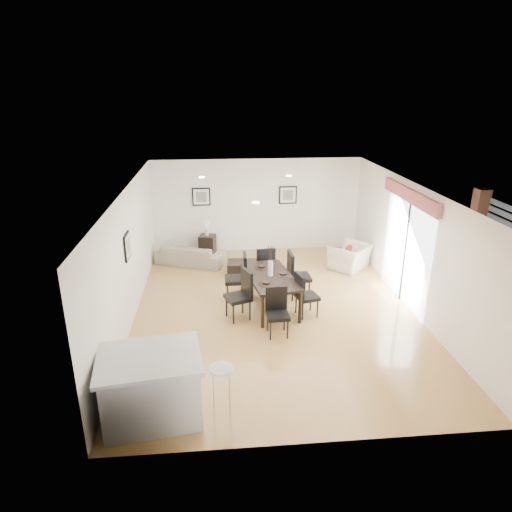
{
  "coord_description": "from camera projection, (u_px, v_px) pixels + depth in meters",
  "views": [
    {
      "loc": [
        -1.23,
        -8.88,
        4.61
      ],
      "look_at": [
        -0.36,
        0.4,
        1.13
      ],
      "focal_mm": 32.0,
      "sensor_mm": 36.0,
      "label": 1
    }
  ],
  "objects": [
    {
      "name": "dining_chair_foot",
      "position": [
        265.0,
        265.0,
        11.01
      ],
      "size": [
        0.5,
        0.5,
        1.01
      ],
      "rotation": [
        0.0,
        0.0,
        3.26
      ],
      "color": "black",
      "rests_on": "ground"
    },
    {
      "name": "dining_chair_efar",
      "position": [
        295.0,
        273.0,
        10.41
      ],
      "size": [
        0.52,
        0.52,
        1.1
      ],
      "rotation": [
        0.0,
        0.0,
        1.62
      ],
      "color": "black",
      "rests_on": "ground"
    },
    {
      "name": "framed_print_left_wall",
      "position": [
        127.0,
        246.0,
        8.99
      ],
      "size": [
        0.04,
        0.52,
        0.52
      ],
      "rotation": [
        0.0,
        0.0,
        1.57
      ],
      "color": "black",
      "rests_on": "wall_left"
    },
    {
      "name": "ceiling",
      "position": [
        276.0,
        189.0,
        9.06
      ],
      "size": [
        6.0,
        8.0,
        0.02
      ],
      "primitive_type": "cube",
      "color": "white",
      "rests_on": "wall_back"
    },
    {
      "name": "bar_stool",
      "position": [
        221.0,
        374.0,
        6.65
      ],
      "size": [
        0.36,
        0.36,
        0.78
      ],
      "color": "white",
      "rests_on": "ground"
    },
    {
      "name": "vase",
      "position": [
        270.0,
        262.0,
        9.77
      ],
      "size": [
        0.75,
        1.22,
        0.69
      ],
      "color": "white",
      "rests_on": "dining_table"
    },
    {
      "name": "table_lamp",
      "position": [
        207.0,
        226.0,
        13.01
      ],
      "size": [
        0.22,
        0.22,
        0.43
      ],
      "color": "white",
      "rests_on": "side_table"
    },
    {
      "name": "sofa",
      "position": [
        190.0,
        255.0,
        12.52
      ],
      "size": [
        1.98,
        1.32,
        0.54
      ],
      "primitive_type": "imported",
      "rotation": [
        0.0,
        0.0,
        2.79
      ],
      "color": "gray",
      "rests_on": "ground"
    },
    {
      "name": "wall_left",
      "position": [
        129.0,
        257.0,
        9.27
      ],
      "size": [
        0.04,
        8.0,
        2.7
      ],
      "primitive_type": "cube",
      "color": "white",
      "rests_on": "ground"
    },
    {
      "name": "sliding_door",
      "position": [
        407.0,
        230.0,
        9.96
      ],
      "size": [
        0.12,
        2.7,
        2.57
      ],
      "color": "white",
      "rests_on": "wall_right"
    },
    {
      "name": "wall_right",
      "position": [
        413.0,
        248.0,
        9.8
      ],
      "size": [
        0.04,
        8.0,
        2.7
      ],
      "primitive_type": "cube",
      "color": "white",
      "rests_on": "ground"
    },
    {
      "name": "coffee_table",
      "position": [
        246.0,
        269.0,
        11.79
      ],
      "size": [
        0.97,
        0.64,
        0.37
      ],
      "primitive_type": "cube",
      "rotation": [
        0.0,
        0.0,
        -0.09
      ],
      "color": "black",
      "rests_on": "ground"
    },
    {
      "name": "wall_back",
      "position": [
        257.0,
        206.0,
        13.27
      ],
      "size": [
        6.0,
        0.04,
        2.7
      ],
      "primitive_type": "cube",
      "color": "white",
      "rests_on": "ground"
    },
    {
      "name": "armchair",
      "position": [
        350.0,
        257.0,
        12.19
      ],
      "size": [
        1.33,
        1.33,
        0.65
      ],
      "primitive_type": "imported",
      "rotation": [
        0.0,
        0.0,
        3.92
      ],
      "color": "beige",
      "rests_on": "ground"
    },
    {
      "name": "dining_table",
      "position": [
        270.0,
        279.0,
        9.91
      ],
      "size": [
        1.19,
        1.95,
        0.76
      ],
      "rotation": [
        0.0,
        0.0,
        0.15
      ],
      "color": "black",
      "rests_on": "ground"
    },
    {
      "name": "cushion",
      "position": [
        348.0,
        251.0,
        12.02
      ],
      "size": [
        0.24,
        0.29,
        0.29
      ],
      "primitive_type": "cube",
      "rotation": [
        0.0,
        0.0,
        4.1
      ],
      "color": "#A22214",
      "rests_on": "armchair"
    },
    {
      "name": "framed_print_back_right",
      "position": [
        288.0,
        195.0,
        13.21
      ],
      "size": [
        0.52,
        0.04,
        0.52
      ],
      "color": "black",
      "rests_on": "wall_back"
    },
    {
      "name": "dining_chair_wnear",
      "position": [
        242.0,
        292.0,
        9.49
      ],
      "size": [
        0.62,
        0.62,
        1.07
      ],
      "rotation": [
        0.0,
        0.0,
        -1.21
      ],
      "color": "black",
      "rests_on": "ground"
    },
    {
      "name": "dining_chair_wfar",
      "position": [
        240.0,
        275.0,
        10.3
      ],
      "size": [
        0.5,
        0.5,
        1.09
      ],
      "rotation": [
        0.0,
        0.0,
        -1.58
      ],
      "color": "black",
      "rests_on": "ground"
    },
    {
      "name": "framed_print_back_left",
      "position": [
        201.0,
        197.0,
        12.99
      ],
      "size": [
        0.52,
        0.04,
        0.52
      ],
      "color": "black",
      "rests_on": "wall_back"
    },
    {
      "name": "ground",
      "position": [
        274.0,
        310.0,
        10.01
      ],
      "size": [
        8.0,
        8.0,
        0.0
      ],
      "primitive_type": "plane",
      "color": "tan",
      "rests_on": "ground"
    },
    {
      "name": "kitchen_island",
      "position": [
        151.0,
        387.0,
        6.62
      ],
      "size": [
        1.6,
        1.31,
        1.03
      ],
      "rotation": [
        0.0,
        0.0,
        0.13
      ],
      "color": "white",
      "rests_on": "ground"
    },
    {
      "name": "dining_chair_enear",
      "position": [
        304.0,
        293.0,
        9.57
      ],
      "size": [
        0.52,
        0.52,
        0.97
      ],
      "rotation": [
        0.0,
        0.0,
        1.8
      ],
      "color": "black",
      "rests_on": "ground"
    },
    {
      "name": "courtyard_plant_b",
      "position": [
        491.0,
        270.0,
        11.31
      ],
      "size": [
        0.5,
        0.5,
        0.68
      ],
      "primitive_type": "imported",
      "rotation": [
        0.0,
        0.0,
        0.43
      ],
      "color": "#3B5A26",
      "rests_on": "ground"
    },
    {
      "name": "side_table",
      "position": [
        208.0,
        245.0,
        13.21
      ],
      "size": [
        0.53,
        0.53,
        0.58
      ],
      "primitive_type": "cube",
      "rotation": [
        0.0,
        0.0,
        -0.24
      ],
      "color": "black",
      "rests_on": "ground"
    },
    {
      "name": "wall_front",
      "position": [
        316.0,
        359.0,
        5.8
      ],
      "size": [
        6.0,
        0.04,
        2.7
      ],
      "primitive_type": "cube",
      "color": "white",
      "rests_on": "ground"
    },
    {
      "name": "dining_chair_head",
      "position": [
        277.0,
        309.0,
        8.9
      ],
      "size": [
        0.45,
        0.45,
        0.96
      ],
      "rotation": [
        0.0,
        0.0,
        0.04
      ],
      "color": "black",
      "rests_on": "ground"
    }
  ]
}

